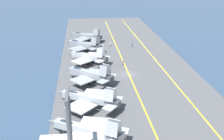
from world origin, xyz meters
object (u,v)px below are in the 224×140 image
(crew_white_vest, at_px, (110,44))
(parked_jet_nearest, at_px, (86,130))
(parked_jet_second, at_px, (88,98))
(crew_blue_vest, at_px, (132,45))
(parked_jet_fourth, at_px, (88,56))
(parked_jet_fifth, at_px, (83,45))
(parked_jet_third, at_px, (89,74))
(crew_purple_vest, at_px, (123,63))
(parked_jet_sixth, at_px, (86,36))

(crew_white_vest, bearing_deg, parked_jet_nearest, 169.85)
(parked_jet_second, height_order, crew_blue_vest, parked_jet_second)
(crew_white_vest, relative_size, crew_blue_vest, 1.07)
(parked_jet_fourth, relative_size, parked_jet_fifth, 0.97)
(parked_jet_third, bearing_deg, crew_purple_vest, -42.54)
(crew_white_vest, distance_m, crew_purple_vest, 22.51)
(parked_jet_third, relative_size, crew_white_vest, 8.44)
(parked_jet_sixth, bearing_deg, parked_jet_fifth, 175.05)
(parked_jet_third, height_order, parked_jet_sixth, parked_jet_third)
(parked_jet_third, xyz_separation_m, parked_jet_fifth, (29.40, 1.06, 0.16))
(parked_jet_nearest, xyz_separation_m, crew_purple_vest, (40.90, -13.19, -1.58))
(parked_jet_third, height_order, parked_jet_fifth, parked_jet_fifth)
(crew_white_vest, xyz_separation_m, crew_purple_vest, (-22.44, -1.84, -0.07))
(parked_jet_sixth, height_order, crew_purple_vest, parked_jet_sixth)
(crew_white_vest, xyz_separation_m, crew_blue_vest, (-1.95, -8.60, -0.07))
(parked_jet_sixth, bearing_deg, parked_jet_nearest, 178.72)
(crew_purple_vest, bearing_deg, crew_blue_vest, -18.26)
(parked_jet_second, bearing_deg, parked_jet_fourth, -1.60)
(parked_jet_fourth, relative_size, crew_white_vest, 8.22)
(parked_jet_fourth, distance_m, crew_blue_vest, 25.27)
(parked_jet_nearest, height_order, crew_white_vest, parked_jet_nearest)
(parked_jet_fifth, xyz_separation_m, crew_white_vest, (5.88, -11.00, -1.78))
(crew_white_vest, bearing_deg, parked_jet_fifth, 118.14)
(parked_jet_fifth, bearing_deg, parked_jet_fourth, -174.39)
(parked_jet_second, distance_m, parked_jet_third, 14.46)
(parked_jet_third, distance_m, crew_white_vest, 36.69)
(crew_blue_vest, bearing_deg, parked_jet_fourth, 133.53)
(parked_jet_fifth, bearing_deg, parked_jet_nearest, 179.66)
(crew_blue_vest, bearing_deg, parked_jet_nearest, 162.00)
(parked_jet_nearest, xyz_separation_m, parked_jet_third, (28.06, -1.40, 0.10))
(parked_jet_fifth, bearing_deg, parked_jet_second, -179.38)
(crew_purple_vest, distance_m, crew_blue_vest, 21.58)
(parked_jet_second, bearing_deg, parked_jet_nearest, 176.58)
(parked_jet_fourth, distance_m, parked_jet_fifth, 13.50)
(parked_jet_nearest, distance_m, parked_jet_second, 13.64)
(parked_jet_sixth, bearing_deg, crew_blue_vest, -120.31)
(parked_jet_sixth, xyz_separation_m, crew_purple_vest, (-31.21, -11.57, -1.59))
(crew_blue_vest, bearing_deg, crew_white_vest, 77.25)
(crew_purple_vest, bearing_deg, parked_jet_second, 155.61)
(parked_jet_fifth, bearing_deg, crew_blue_vest, -78.65)
(parked_jet_fifth, distance_m, crew_blue_vest, 20.08)
(crew_purple_vest, bearing_deg, crew_white_vest, 4.70)
(crew_blue_vest, bearing_deg, parked_jet_second, 158.18)
(parked_jet_second, relative_size, crew_blue_vest, 9.66)
(parked_jet_second, distance_m, crew_blue_vest, 51.49)
(crew_white_vest, bearing_deg, parked_jet_second, 168.04)
(parked_jet_second, xyz_separation_m, parked_jet_fourth, (30.41, -0.85, 0.22))
(parked_jet_second, bearing_deg, crew_white_vest, -11.96)
(parked_jet_sixth, bearing_deg, parked_jet_third, 179.73)
(parked_jet_fifth, height_order, crew_white_vest, parked_jet_fifth)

